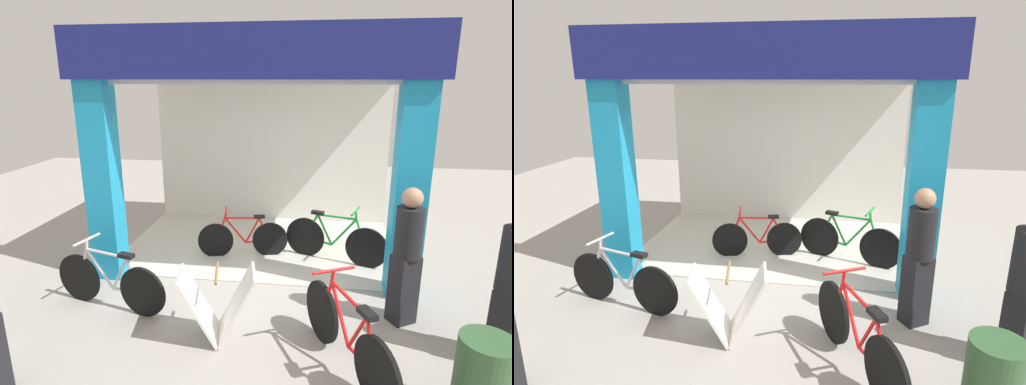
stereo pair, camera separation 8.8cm
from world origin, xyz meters
TOP-DOWN VIEW (x-y plane):
  - ground_plane at (0.00, 0.00)m, footprint 17.08×17.08m
  - shop_facade at (0.00, 1.45)m, footprint 4.74×3.19m
  - bicycle_inside_0 at (-0.24, 0.90)m, footprint 1.44×0.41m
  - bicycle_inside_1 at (1.22, 0.92)m, footprint 1.56×0.62m
  - bicycle_parked_0 at (1.23, -1.64)m, footprint 0.81×1.58m
  - bicycle_parked_1 at (-1.63, -0.88)m, footprint 1.60×0.51m
  - sandwich_board_sign at (-0.15, -1.30)m, footprint 0.92×0.67m
  - pedestrian_0 at (1.95, -0.67)m, footprint 0.43×0.43m
  - trash_bin at (2.29, -2.17)m, footprint 0.45×0.45m

SIDE VIEW (x-z plane):
  - ground_plane at x=0.00m, z-range 0.00..0.00m
  - bicycle_inside_0 at x=-0.24m, z-range -0.08..0.72m
  - bicycle_parked_1 at x=-1.63m, z-range -0.09..0.81m
  - bicycle_inside_1 at x=1.22m, z-range -0.09..0.81m
  - bicycle_parked_0 at x=1.23m, z-range -0.10..0.86m
  - trash_bin at x=2.29m, z-range 0.00..0.81m
  - sandwich_board_sign at x=-0.15m, z-range 0.00..0.82m
  - pedestrian_0 at x=1.95m, z-range 0.02..1.69m
  - shop_facade at x=0.00m, z-range 0.12..3.58m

